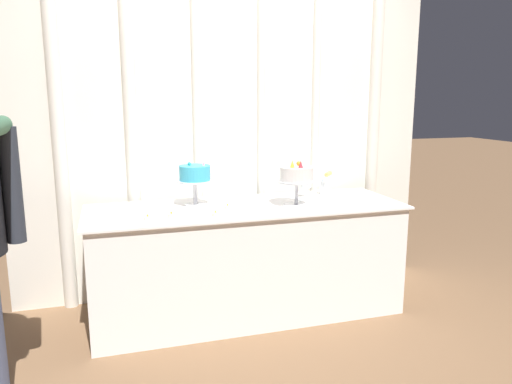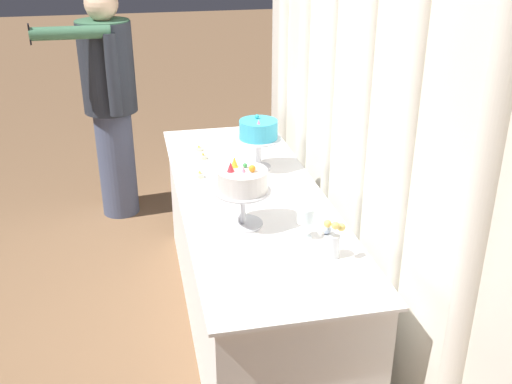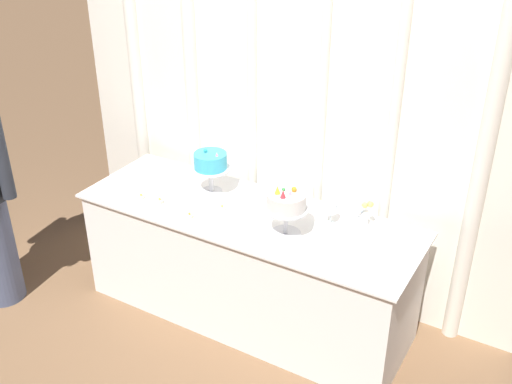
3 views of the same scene
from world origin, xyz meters
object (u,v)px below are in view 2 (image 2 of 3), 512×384
object	(u,v)px
cake_table	(251,260)
guest_man_pink_jacket	(110,100)
cake_display_nearleft	(258,133)
flower_vase	(331,239)
guest_man_dark_suit	(110,91)
tealight_near_left	(203,157)
wine_glass	(306,216)
tealight_near_right	(200,175)
tealight_far_right	(236,182)
guest_girl_blue_dress	(109,98)
tealight_far_left	(199,149)
cake_display_nearright	(242,184)

from	to	relation	value
cake_table	guest_man_pink_jacket	bearing A→B (deg)	-155.77
cake_display_nearleft	flower_vase	size ratio (longest dim) A/B	1.67
cake_display_nearleft	guest_man_dark_suit	bearing A→B (deg)	-148.82
flower_vase	tealight_near_left	size ratio (longest dim) A/B	4.00
wine_glass	tealight_near_right	distance (m)	0.85
wine_glass	tealight_far_right	size ratio (longest dim) A/B	3.00
tealight_near_left	guest_man_dark_suit	xyz separation A→B (m)	(-1.13, -0.52, 0.12)
guest_girl_blue_dress	wine_glass	bearing A→B (deg)	22.47
flower_vase	tealight_far_left	bearing A→B (deg)	-164.34
cake_table	tealight_near_right	world-z (taller)	tealight_near_right
guest_man_pink_jacket	tealight_far_right	bearing A→B (deg)	24.84
cake_table	cake_display_nearright	bearing A→B (deg)	-17.95
flower_vase	guest_man_pink_jacket	size ratio (longest dim) A/B	0.11
flower_vase	guest_man_dark_suit	world-z (taller)	guest_man_dark_suit
flower_vase	tealight_far_right	size ratio (longest dim) A/B	3.79
guest_man_dark_suit	cake_display_nearleft	bearing A→B (deg)	31.18
flower_vase	cake_display_nearleft	bearing A→B (deg)	-175.05
cake_table	guest_man_dark_suit	world-z (taller)	guest_man_dark_suit
cake_table	tealight_far_left	distance (m)	0.80
cake_display_nearright	guest_girl_blue_dress	size ratio (longest dim) A/B	0.20
cake_display_nearleft	guest_man_dark_suit	distance (m)	1.56
guest_man_pink_jacket	guest_man_dark_suit	world-z (taller)	guest_man_dark_suit
wine_glass	guest_girl_blue_dress	xyz separation A→B (m)	(-2.04, -0.84, 0.01)
cake_table	tealight_far_right	world-z (taller)	tealight_far_right
tealight_far_left	tealight_near_left	xyz separation A→B (m)	(0.14, 0.01, 0.00)
flower_vase	cake_display_nearright	bearing A→B (deg)	-139.12
cake_table	flower_vase	size ratio (longest dim) A/B	11.85
tealight_far_right	guest_girl_blue_dress	world-z (taller)	guest_girl_blue_dress
cake_display_nearright	cake_display_nearleft	bearing A→B (deg)	161.77
wine_glass	cake_table	bearing A→B (deg)	-163.93
cake_display_nearleft	wine_glass	size ratio (longest dim) A/B	2.11
tealight_far_left	flower_vase	bearing A→B (deg)	15.66
cake_table	guest_girl_blue_dress	world-z (taller)	guest_girl_blue_dress
guest_man_dark_suit	tealight_far_left	bearing A→B (deg)	27.56
wine_glass	cake_display_nearright	bearing A→B (deg)	-125.12
tealight_far_right	cake_display_nearleft	bearing A→B (deg)	139.22
tealight_far_left	tealight_far_right	size ratio (longest dim) A/B	1.07
tealight_near_left	guest_man_pink_jacket	world-z (taller)	guest_man_pink_jacket
tealight_far_left	tealight_near_left	distance (m)	0.14
cake_display_nearright	guest_man_pink_jacket	bearing A→B (deg)	-162.38
cake_display_nearleft	flower_vase	world-z (taller)	cake_display_nearleft
flower_vase	guest_man_pink_jacket	bearing A→B (deg)	-158.00
tealight_far_left	guest_girl_blue_dress	world-z (taller)	guest_girl_blue_dress
cake_table	tealight_near_left	distance (m)	0.69
tealight_far_right	tealight_far_left	bearing A→B (deg)	-166.23
flower_vase	guest_man_pink_jacket	xyz separation A→B (m)	(-2.21, -0.89, 0.02)
guest_man_pink_jacket	tealight_near_right	bearing A→B (deg)	20.23
flower_vase	guest_man_pink_jacket	distance (m)	2.38
guest_man_dark_suit	tealight_far_right	bearing A→B (deg)	23.04
tealight_near_left	guest_man_pink_jacket	distance (m)	1.14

